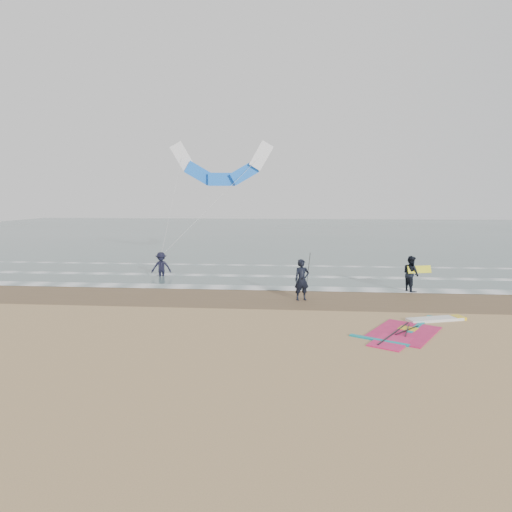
# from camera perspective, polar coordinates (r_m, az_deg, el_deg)

# --- Properties ---
(ground) EXTENTS (120.00, 120.00, 0.00)m
(ground) POSITION_cam_1_polar(r_m,az_deg,el_deg) (16.97, 4.57, -9.64)
(ground) COLOR tan
(ground) RESTS_ON ground
(sea_water) EXTENTS (120.00, 80.00, 0.02)m
(sea_water) POSITION_cam_1_polar(r_m,az_deg,el_deg) (64.41, 4.99, 2.95)
(sea_water) COLOR #47605E
(sea_water) RESTS_ON ground
(wet_sand_band) EXTENTS (120.00, 5.00, 0.01)m
(wet_sand_band) POSITION_cam_1_polar(r_m,az_deg,el_deg) (22.77, 4.72, -5.22)
(wet_sand_band) COLOR brown
(wet_sand_band) RESTS_ON ground
(foam_waterline) EXTENTS (120.00, 9.15, 0.02)m
(foam_waterline) POSITION_cam_1_polar(r_m,az_deg,el_deg) (27.12, 4.79, -3.12)
(foam_waterline) COLOR white
(foam_waterline) RESTS_ON ground
(windsurf_rig) EXTENTS (5.00, 4.73, 0.12)m
(windsurf_rig) POSITION_cam_1_polar(r_m,az_deg,el_deg) (18.38, 19.11, -8.59)
(windsurf_rig) COLOR white
(windsurf_rig) RESTS_ON ground
(person_standing) EXTENTS (0.84, 0.68, 2.00)m
(person_standing) POSITION_cam_1_polar(r_m,az_deg,el_deg) (22.10, 5.75, -2.99)
(person_standing) COLOR black
(person_standing) RESTS_ON ground
(person_walking) EXTENTS (1.02, 1.13, 1.90)m
(person_walking) POSITION_cam_1_polar(r_m,az_deg,el_deg) (25.33, 18.79, -2.12)
(person_walking) COLOR black
(person_walking) RESTS_ON ground
(person_wading) EXTENTS (1.32, 0.87, 1.90)m
(person_wading) POSITION_cam_1_polar(r_m,az_deg,el_deg) (29.02, -11.78, -0.71)
(person_wading) COLOR black
(person_wading) RESTS_ON ground
(held_pole) EXTENTS (0.17, 0.86, 1.82)m
(held_pole) POSITION_cam_1_polar(r_m,az_deg,el_deg) (22.02, 6.54, -1.80)
(held_pole) COLOR black
(held_pole) RESTS_ON ground
(carried_kiteboard) EXTENTS (1.30, 0.51, 0.39)m
(carried_kiteboard) POSITION_cam_1_polar(r_m,az_deg,el_deg) (25.30, 19.75, -1.59)
(carried_kiteboard) COLOR yellow
(carried_kiteboard) RESTS_ON ground
(surf_kite) EXTENTS (7.14, 4.19, 7.48)m
(surf_kite) POSITION_cam_1_polar(r_m,az_deg,el_deg) (31.88, -4.36, 10.95)
(surf_kite) COLOR white
(surf_kite) RESTS_ON ground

